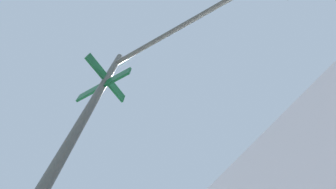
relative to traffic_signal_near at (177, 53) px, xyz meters
The scene contains 1 object.
traffic_signal_near is the anchor object (origin of this frame).
Camera 1 is at (-5.25, -6.23, 1.53)m, focal length 20.48 mm.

